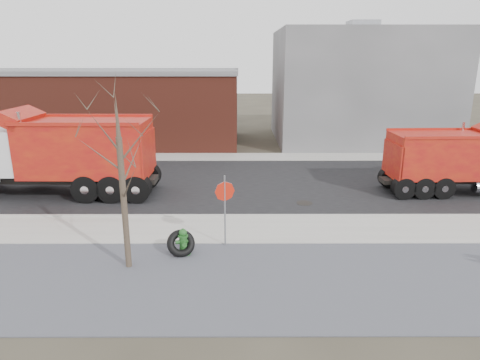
{
  "coord_description": "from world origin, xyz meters",
  "views": [
    {
      "loc": [
        0.15,
        -14.35,
        6.17
      ],
      "look_at": [
        0.19,
        2.06,
        1.4
      ],
      "focal_mm": 32.0,
      "sensor_mm": 36.0,
      "label": 1
    }
  ],
  "objects_px": {
    "fire_hydrant": "(183,243)",
    "dump_truck_red_a": "(461,159)",
    "dump_truck_red_b": "(60,152)",
    "truck_tire": "(181,243)",
    "stop_sign": "(225,198)"
  },
  "relations": [
    {
      "from": "truck_tire",
      "to": "dump_truck_red_b",
      "type": "height_order",
      "value": "dump_truck_red_b"
    },
    {
      "from": "fire_hydrant",
      "to": "dump_truck_red_b",
      "type": "height_order",
      "value": "dump_truck_red_b"
    },
    {
      "from": "fire_hydrant",
      "to": "stop_sign",
      "type": "xyz_separation_m",
      "value": [
        1.32,
        0.65,
        1.29
      ]
    },
    {
      "from": "fire_hydrant",
      "to": "dump_truck_red_a",
      "type": "bearing_deg",
      "value": 11.53
    },
    {
      "from": "dump_truck_red_a",
      "to": "dump_truck_red_b",
      "type": "distance_m",
      "value": 18.31
    },
    {
      "from": "dump_truck_red_a",
      "to": "truck_tire",
      "type": "bearing_deg",
      "value": -153.49
    },
    {
      "from": "dump_truck_red_b",
      "to": "truck_tire",
      "type": "bearing_deg",
      "value": 135.59
    },
    {
      "from": "stop_sign",
      "to": "dump_truck_red_b",
      "type": "distance_m",
      "value": 9.47
    },
    {
      "from": "truck_tire",
      "to": "dump_truck_red_a",
      "type": "xyz_separation_m",
      "value": [
        12.08,
        6.55,
        1.22
      ]
    },
    {
      "from": "stop_sign",
      "to": "dump_truck_red_a",
      "type": "height_order",
      "value": "dump_truck_red_a"
    },
    {
      "from": "truck_tire",
      "to": "stop_sign",
      "type": "relative_size",
      "value": 0.43
    },
    {
      "from": "truck_tire",
      "to": "dump_truck_red_b",
      "type": "distance_m",
      "value": 8.99
    },
    {
      "from": "fire_hydrant",
      "to": "dump_truck_red_a",
      "type": "distance_m",
      "value": 13.72
    },
    {
      "from": "truck_tire",
      "to": "stop_sign",
      "type": "height_order",
      "value": "stop_sign"
    },
    {
      "from": "dump_truck_red_b",
      "to": "dump_truck_red_a",
      "type": "bearing_deg",
      "value": -178.33
    }
  ]
}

